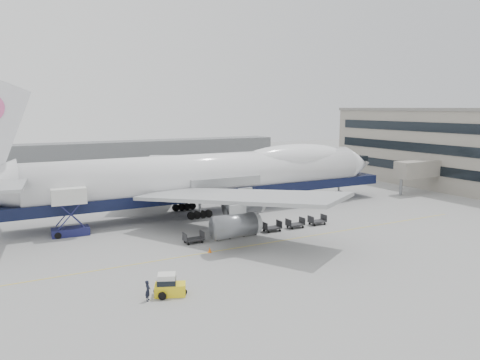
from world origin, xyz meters
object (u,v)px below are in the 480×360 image
baggage_tug (169,286)px  ground_worker (148,291)px  airliner (214,175)px  catering_truck (69,208)px

baggage_tug → ground_worker: baggage_tug is taller
airliner → catering_truck: airliner is taller
airliner → baggage_tug: bearing=-122.3°
airliner → catering_truck: (-21.32, -3.48, -2.20)m
airliner → baggage_tug: airliner is taller
catering_truck → baggage_tug: (4.21, -23.61, -2.59)m
airliner → baggage_tug: 32.40m
catering_truck → baggage_tug: size_ratio=2.06×
baggage_tug → ground_worker: (-1.90, -0.24, 0.03)m
airliner → ground_worker: (-19.01, -27.34, -4.76)m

